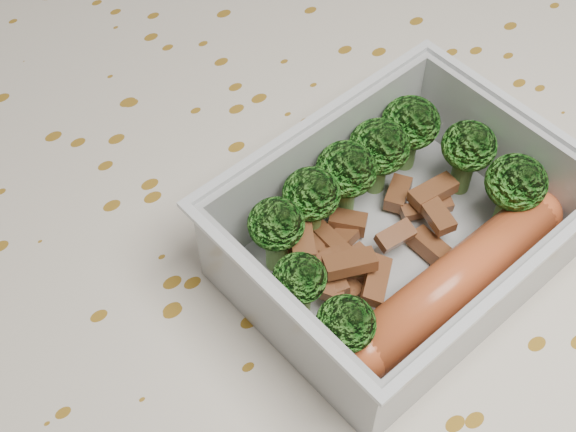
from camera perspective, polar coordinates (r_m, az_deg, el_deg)
dining_table at (r=0.47m, az=-1.32°, el=-8.40°), size 1.40×0.90×0.75m
tablecloth at (r=0.43m, az=-1.45°, el=-5.21°), size 1.46×0.96×0.19m
lunch_container at (r=0.38m, az=7.89°, el=-1.64°), size 0.17×0.14×0.06m
broccoli_florets at (r=0.38m, az=6.66°, el=1.91°), size 0.14×0.10×0.04m
meat_pile at (r=0.38m, az=5.18°, el=-2.15°), size 0.10×0.06×0.03m
sausage at (r=0.37m, az=11.85°, el=-4.49°), size 0.14×0.03×0.02m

